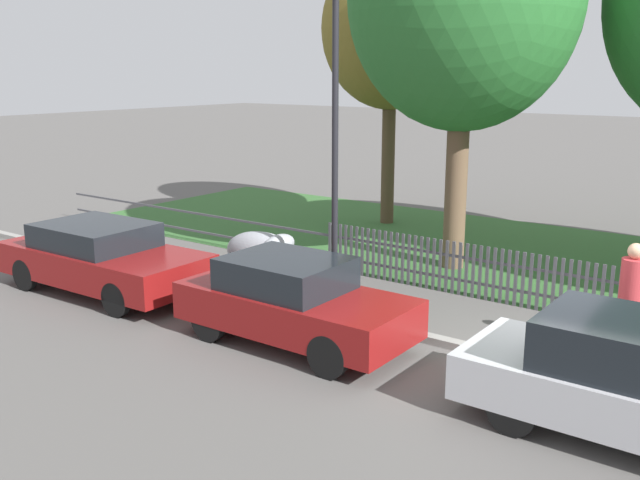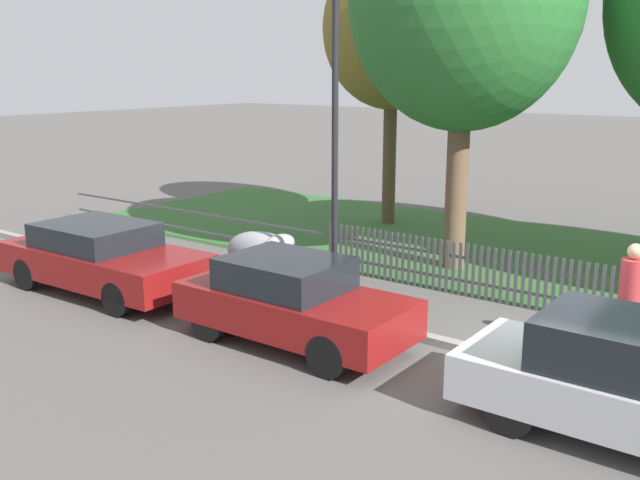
% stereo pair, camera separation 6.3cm
% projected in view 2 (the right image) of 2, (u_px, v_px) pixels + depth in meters
% --- Properties ---
extents(ground_plane, '(120.00, 120.00, 0.00)m').
position_uv_depth(ground_plane, '(532.00, 371.00, 10.02)').
color(ground_plane, '#565451').
extents(kerb_stone, '(28.33, 0.20, 0.12)m').
position_uv_depth(kerb_stone, '(535.00, 365.00, 10.08)').
color(kerb_stone, gray).
rests_on(kerb_stone, ground).
extents(grass_strip, '(28.33, 7.13, 0.01)m').
position_uv_depth(grass_strip, '(639.00, 273.00, 14.81)').
color(grass_strip, '#33602D').
rests_on(grass_strip, ground).
extents(park_fence, '(28.33, 0.05, 1.02)m').
position_uv_depth(park_fence, '(590.00, 292.00, 11.92)').
color(park_fence, '#4C4C51').
rests_on(park_fence, ground).
extents(parked_car_silver_hatchback, '(4.30, 1.91, 1.31)m').
position_uv_depth(parked_car_silver_hatchback, '(102.00, 257.00, 13.52)').
color(parked_car_silver_hatchback, maroon).
rests_on(parked_car_silver_hatchback, ground).
extents(parked_car_black_saloon, '(3.71, 1.64, 1.34)m').
position_uv_depth(parked_car_black_saloon, '(292.00, 301.00, 10.91)').
color(parked_car_black_saloon, maroon).
rests_on(parked_car_black_saloon, ground).
extents(covered_motorcycle, '(1.87, 0.87, 1.09)m').
position_uv_depth(covered_motorcycle, '(264.00, 254.00, 13.79)').
color(covered_motorcycle, black).
rests_on(covered_motorcycle, ground).
extents(tree_nearest_kerb, '(3.64, 3.64, 7.28)m').
position_uv_depth(tree_nearest_kerb, '(392.00, 29.00, 18.55)').
color(tree_nearest_kerb, brown).
rests_on(tree_nearest_kerb, ground).
extents(pedestrian_near_fence, '(0.47, 0.47, 1.75)m').
position_uv_depth(pedestrian_near_fence, '(631.00, 295.00, 10.19)').
color(pedestrian_near_fence, '#2D3351').
rests_on(pedestrian_near_fence, ground).
extents(street_lamp, '(0.20, 0.79, 5.46)m').
position_uv_depth(street_lamp, '(331.00, 112.00, 11.78)').
color(street_lamp, black).
rests_on(street_lamp, ground).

